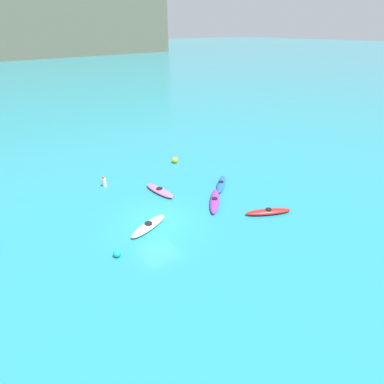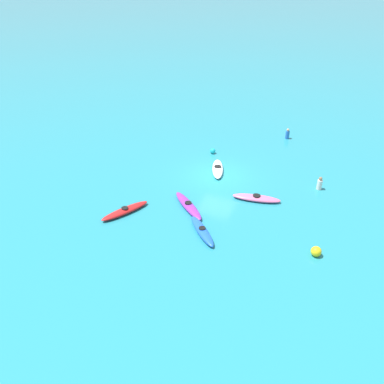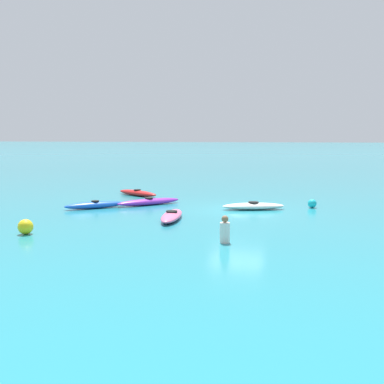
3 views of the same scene
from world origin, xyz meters
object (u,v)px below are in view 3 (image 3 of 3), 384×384
at_px(buoy_yellow, 26,227).
at_px(person_near_shore, 225,231).
at_px(buoy_cyan, 312,203).
at_px(kayak_pink, 172,216).
at_px(kayak_purple, 149,202).
at_px(kayak_blue, 95,205).
at_px(kayak_red, 137,193).
at_px(kayak_white, 253,206).

xyz_separation_m(buoy_yellow, person_near_shore, (-6.90, -0.77, 0.12)).
bearing_deg(buoy_cyan, buoy_yellow, 44.21).
bearing_deg(buoy_cyan, kayak_pink, 42.56).
distance_m(kayak_pink, buoy_yellow, 5.68).
distance_m(buoy_cyan, buoy_yellow, 12.96).
relative_size(kayak_purple, buoy_cyan, 7.09).
bearing_deg(kayak_pink, buoy_cyan, -137.44).
bearing_deg(kayak_blue, kayak_red, -90.31).
bearing_deg(person_near_shore, kayak_purple, -51.66).
bearing_deg(kayak_blue, buoy_cyan, -162.23).
height_order(kayak_red, person_near_shore, person_near_shore).
relative_size(kayak_purple, kayak_red, 0.96).
relative_size(kayak_white, person_near_shore, 3.39).
bearing_deg(kayak_white, kayak_red, -23.13).
relative_size(buoy_cyan, buoy_yellow, 0.79).
bearing_deg(kayak_blue, kayak_pink, 158.33).
xyz_separation_m(kayak_white, buoy_cyan, (-2.60, -1.37, 0.04)).
bearing_deg(buoy_yellow, kayak_pink, -133.67).
height_order(kayak_pink, kayak_red, same).
xyz_separation_m(buoy_cyan, person_near_shore, (2.39, 8.27, 0.18)).
bearing_deg(kayak_blue, person_near_shore, 145.52).
distance_m(kayak_red, buoy_cyan, 9.96).
bearing_deg(person_near_shore, buoy_cyan, -106.15).
relative_size(kayak_blue, buoy_cyan, 6.04).
height_order(kayak_white, kayak_red, same).
xyz_separation_m(kayak_blue, kayak_purple, (-2.03, -1.73, -0.00)).
height_order(kayak_purple, buoy_yellow, buoy_yellow).
relative_size(kayak_blue, buoy_yellow, 4.75).
relative_size(kayak_pink, kayak_white, 1.01).
height_order(kayak_red, buoy_yellow, buoy_yellow).
relative_size(kayak_blue, kayak_pink, 0.83).
bearing_deg(kayak_blue, kayak_white, -166.14).
distance_m(kayak_white, buoy_yellow, 10.18).
relative_size(kayak_blue, kayak_white, 0.84).
bearing_deg(buoy_cyan, kayak_blue, 17.77).
bearing_deg(kayak_white, kayak_blue, 13.86).
distance_m(kayak_blue, kayak_pink, 4.81).
bearing_deg(kayak_pink, person_near_shore, 131.72).
height_order(kayak_blue, buoy_cyan, buoy_cyan).
height_order(kayak_purple, kayak_pink, same).
bearing_deg(person_near_shore, kayak_red, -53.38).
xyz_separation_m(kayak_red, person_near_shore, (-7.42, 9.98, 0.22)).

